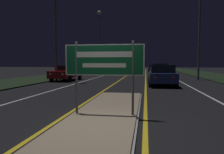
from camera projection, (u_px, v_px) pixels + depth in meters
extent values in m
plane|color=black|center=(99.00, 124.00, 5.69)|extent=(160.00, 160.00, 0.00)
cube|color=#999993|center=(104.00, 116.00, 6.44)|extent=(2.03, 9.47, 0.05)
cube|color=gray|center=(104.00, 116.00, 6.43)|extent=(1.91, 9.35, 0.10)
cube|color=black|center=(58.00, 76.00, 26.86)|extent=(5.00, 100.00, 0.08)
cube|color=black|center=(222.00, 77.00, 23.96)|extent=(5.00, 100.00, 0.08)
cube|color=gold|center=(128.00, 75.00, 30.53)|extent=(0.12, 70.00, 0.01)
cube|color=gold|center=(146.00, 75.00, 30.16)|extent=(0.12, 70.00, 0.01)
cube|color=silver|center=(107.00, 74.00, 30.99)|extent=(0.12, 70.00, 0.01)
cube|color=silver|center=(168.00, 75.00, 29.70)|extent=(0.12, 70.00, 0.01)
cube|color=silver|center=(87.00, 74.00, 31.45)|extent=(0.10, 70.00, 0.01)
cube|color=silver|center=(191.00, 75.00, 29.25)|extent=(0.10, 70.00, 0.01)
cylinder|color=#56565B|center=(77.00, 77.00, 6.49)|extent=(0.07, 0.07, 2.14)
cylinder|color=#56565B|center=(133.00, 78.00, 6.23)|extent=(0.07, 0.07, 2.14)
cube|color=#0F512D|center=(104.00, 60.00, 6.33)|extent=(2.33, 0.04, 0.90)
cube|color=white|center=(104.00, 60.00, 6.31)|extent=(2.33, 0.00, 0.90)
cube|color=#0F512D|center=(104.00, 60.00, 6.31)|extent=(2.26, 0.01, 0.85)
cube|color=white|center=(104.00, 54.00, 6.29)|extent=(1.63, 0.01, 0.16)
cube|color=white|center=(104.00, 65.00, 6.31)|extent=(1.28, 0.01, 0.13)
cylinder|color=#56565B|center=(55.00, 25.00, 18.61)|extent=(0.18, 0.18, 9.71)
cylinder|color=#56565B|center=(99.00, 44.00, 35.13)|extent=(0.18, 0.18, 9.51)
sphere|color=#F9EAC6|center=(99.00, 13.00, 34.82)|extent=(0.61, 0.61, 0.61)
cylinder|color=#56565B|center=(199.00, 32.00, 20.49)|extent=(0.18, 0.18, 8.97)
cube|color=navy|center=(162.00, 77.00, 15.81)|extent=(1.78, 4.61, 0.64)
cube|color=black|center=(162.00, 69.00, 15.50)|extent=(1.56, 2.40, 0.53)
sphere|color=red|center=(155.00, 77.00, 13.63)|extent=(0.14, 0.14, 0.14)
sphere|color=red|center=(173.00, 78.00, 13.46)|extent=(0.14, 0.14, 0.14)
cylinder|color=black|center=(149.00, 79.00, 17.37)|extent=(0.22, 0.61, 0.61)
cylinder|color=black|center=(171.00, 80.00, 17.11)|extent=(0.22, 0.61, 0.61)
cylinder|color=black|center=(150.00, 83.00, 14.55)|extent=(0.22, 0.61, 0.61)
cylinder|color=black|center=(176.00, 83.00, 14.29)|extent=(0.22, 0.61, 0.61)
cube|color=maroon|center=(159.00, 71.00, 25.60)|extent=(1.80, 4.31, 0.69)
cube|color=black|center=(160.00, 66.00, 25.30)|extent=(1.59, 2.24, 0.54)
sphere|color=red|center=(155.00, 71.00, 23.57)|extent=(0.14, 0.14, 0.14)
sphere|color=red|center=(166.00, 71.00, 23.40)|extent=(0.14, 0.14, 0.14)
cylinder|color=black|center=(152.00, 73.00, 27.07)|extent=(0.22, 0.66, 0.66)
cylinder|color=black|center=(166.00, 74.00, 26.80)|extent=(0.22, 0.66, 0.66)
cylinder|color=black|center=(152.00, 75.00, 24.43)|extent=(0.22, 0.66, 0.66)
cylinder|color=black|center=(168.00, 75.00, 24.17)|extent=(0.22, 0.66, 0.66)
cube|color=navy|center=(157.00, 70.00, 32.53)|extent=(1.84, 4.34, 0.62)
cube|color=black|center=(157.00, 66.00, 32.24)|extent=(1.62, 2.26, 0.51)
sphere|color=red|center=(154.00, 70.00, 30.50)|extent=(0.14, 0.14, 0.14)
sphere|color=red|center=(162.00, 70.00, 30.32)|extent=(0.14, 0.14, 0.14)
cylinder|color=black|center=(151.00, 72.00, 34.01)|extent=(0.22, 0.61, 0.61)
cylinder|color=black|center=(162.00, 72.00, 33.75)|extent=(0.22, 0.61, 0.61)
cylinder|color=black|center=(151.00, 72.00, 31.36)|extent=(0.22, 0.61, 0.61)
cylinder|color=black|center=(164.00, 72.00, 31.09)|extent=(0.22, 0.61, 0.61)
cube|color=#4C514C|center=(154.00, 69.00, 40.35)|extent=(1.85, 4.73, 0.57)
cube|color=black|center=(154.00, 66.00, 40.04)|extent=(1.63, 2.46, 0.44)
sphere|color=red|center=(151.00, 68.00, 38.12)|extent=(0.14, 0.14, 0.14)
sphere|color=red|center=(157.00, 68.00, 37.94)|extent=(0.14, 0.14, 0.14)
cylinder|color=black|center=(149.00, 70.00, 41.95)|extent=(0.22, 0.65, 0.65)
cylinder|color=black|center=(158.00, 70.00, 41.68)|extent=(0.22, 0.65, 0.65)
cylinder|color=black|center=(149.00, 70.00, 39.06)|extent=(0.22, 0.65, 0.65)
cylinder|color=black|center=(159.00, 70.00, 38.79)|extent=(0.22, 0.65, 0.65)
cube|color=maroon|center=(67.00, 74.00, 20.27)|extent=(1.72, 4.68, 0.63)
cube|color=black|center=(68.00, 68.00, 20.51)|extent=(1.51, 2.43, 0.46)
sphere|color=white|center=(50.00, 74.00, 18.06)|extent=(0.14, 0.14, 0.14)
sphere|color=white|center=(63.00, 74.00, 17.89)|extent=(0.14, 0.14, 0.14)
cylinder|color=black|center=(52.00, 78.00, 18.98)|extent=(0.22, 0.61, 0.61)
cylinder|color=black|center=(70.00, 78.00, 18.73)|extent=(0.22, 0.61, 0.61)
cylinder|color=black|center=(64.00, 76.00, 21.84)|extent=(0.22, 0.61, 0.61)
cylinder|color=black|center=(80.00, 76.00, 21.59)|extent=(0.22, 0.61, 0.61)
cube|color=black|center=(100.00, 69.00, 34.38)|extent=(1.83, 4.02, 0.68)
cube|color=black|center=(100.00, 65.00, 34.58)|extent=(1.61, 2.09, 0.52)
sphere|color=white|center=(93.00, 69.00, 32.50)|extent=(0.14, 0.14, 0.14)
sphere|color=white|center=(101.00, 69.00, 32.33)|extent=(0.14, 0.14, 0.14)
cylinder|color=black|center=(93.00, 72.00, 33.31)|extent=(0.22, 0.61, 0.61)
cylinder|color=black|center=(104.00, 72.00, 33.04)|extent=(0.22, 0.61, 0.61)
cylinder|color=black|center=(96.00, 71.00, 35.77)|extent=(0.22, 0.61, 0.61)
cylinder|color=black|center=(107.00, 71.00, 35.50)|extent=(0.22, 0.61, 0.61)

